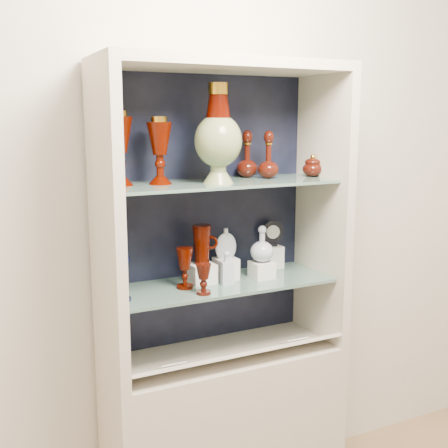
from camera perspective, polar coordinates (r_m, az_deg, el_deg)
name	(u,v)px	position (r m, az deg, el deg)	size (l,w,h in m)	color
wall_back	(202,193)	(2.44, -2.27, 3.16)	(3.50, 0.02, 2.80)	silver
cabinet_base	(224,433)	(2.60, 0.00, -20.50)	(1.00, 0.40, 0.75)	beige
cabinet_back_panel	(205,211)	(2.43, -1.97, 1.32)	(0.98, 0.02, 1.15)	black
cabinet_side_left	(106,228)	(2.09, -11.89, -0.39)	(0.04, 0.40, 1.15)	beige
cabinet_side_right	(322,210)	(2.50, 9.93, 1.45)	(0.04, 0.40, 1.15)	beige
cabinet_top_cap	(224,65)	(2.23, 0.00, 15.85)	(1.00, 0.40, 0.04)	beige
shelf_lower	(222,284)	(2.34, -0.22, -6.09)	(0.92, 0.34, 0.01)	slate
shelf_upper	(222,183)	(2.25, -0.22, 4.18)	(0.92, 0.34, 0.01)	slate
label_ledge	(236,355)	(2.32, 1.22, -13.18)	(0.92, 0.18, 0.01)	beige
label_card_0	(294,340)	(2.45, 7.13, -11.61)	(0.10, 0.07, 0.00)	white
label_card_1	(171,365)	(2.21, -5.39, -14.04)	(0.10, 0.07, 0.00)	white
pedestal_lamp_left	(160,151)	(2.17, -6.55, 7.41)	(0.10, 0.10, 0.26)	#460C00
pedestal_lamp_right	(119,148)	(2.15, -10.60, 7.56)	(0.11, 0.11, 0.28)	#460C00
enamel_urn	(218,134)	(2.19, -0.59, 9.16)	(0.19, 0.19, 0.38)	#0B4312
ruby_decanter_a	(269,152)	(2.37, 4.55, 7.33)	(0.09, 0.09, 0.22)	#451208
ruby_decanter_b	(247,153)	(2.41, 2.37, 7.27)	(0.09, 0.09, 0.21)	#451208
lidded_bowl	(313,165)	(2.48, 8.98, 5.90)	(0.09, 0.09, 0.10)	#451208
cobalt_goblet	(121,279)	(2.12, -10.43, -5.54)	(0.07, 0.07, 0.17)	#080C38
ruby_goblet_tall	(185,268)	(2.25, -4.00, -4.50)	(0.07, 0.07, 0.16)	#460C00
ruby_goblet_small	(204,279)	(2.17, -2.09, -5.61)	(0.06, 0.06, 0.12)	#451208
riser_ruby_pitcher	(202,273)	(2.33, -2.25, -5.02)	(0.10, 0.10, 0.08)	silver
ruby_pitcher	(202,245)	(2.30, -2.27, -2.11)	(0.12, 0.08, 0.16)	#460C00
clear_square_bottle	(227,268)	(2.30, 0.28, -4.46)	(0.05, 0.05, 0.14)	#ABB7C9
riser_flat_flask	(226,268)	(2.38, 0.18, -4.54)	(0.09, 0.09, 0.09)	silver
flat_flask	(226,243)	(2.35, 0.19, -1.92)	(0.09, 0.04, 0.13)	#A8B3BB
riser_clear_round_decanter	(262,270)	(2.40, 3.85, -4.66)	(0.09, 0.09, 0.07)	silver
clear_round_decanter	(262,245)	(2.37, 3.89, -2.11)	(0.10, 0.10, 0.15)	#ABB7C9
riser_cameo_medallion	(272,257)	(2.57, 4.93, -3.33)	(0.08, 0.08, 0.10)	silver
cameo_medallion	(273,233)	(2.54, 4.97, -0.91)	(0.10, 0.04, 0.12)	black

